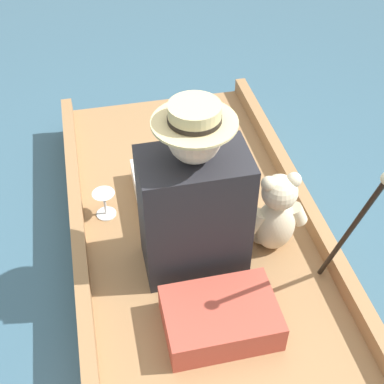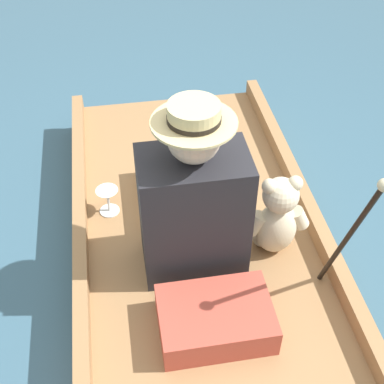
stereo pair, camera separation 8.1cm
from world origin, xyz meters
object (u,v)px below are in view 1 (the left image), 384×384
teddy_bear (276,214)px  seated_person (190,201)px  walking_cane (355,223)px  wine_glass (104,199)px

teddy_bear → seated_person: bearing=170.2°
teddy_bear → walking_cane: walking_cane is taller
wine_glass → walking_cane: walking_cane is taller
seated_person → teddy_bear: bearing=-4.2°
seated_person → walking_cane: bearing=-32.3°
teddy_bear → walking_cane: (0.15, -0.34, 0.25)m
seated_person → wine_glass: bearing=145.5°
walking_cane → wine_glass: bearing=141.1°
seated_person → walking_cane: size_ratio=1.07×
walking_cane → teddy_bear: bearing=114.0°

